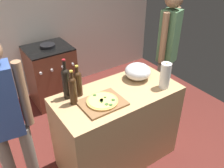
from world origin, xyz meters
name	(u,v)px	position (x,y,z in m)	size (l,w,h in m)	color
ground_plane	(92,126)	(0.00, 1.25, -0.01)	(3.97, 3.10, 0.02)	#511E19
kitchen_wall_rear	(44,10)	(0.00, 2.55, 1.30)	(3.97, 0.10, 2.60)	#BCB7AD
counter	(117,128)	(-0.04, 0.61, 0.46)	(1.27, 0.63, 0.92)	tan
cutting_board	(102,103)	(-0.26, 0.54, 0.93)	(0.40, 0.32, 0.02)	brown
pizza	(102,101)	(-0.26, 0.54, 0.95)	(0.29, 0.29, 0.03)	tan
mixing_bowl	(138,71)	(0.30, 0.72, 1.01)	(0.28, 0.28, 0.17)	#B2B2B7
paper_towel_roll	(165,76)	(0.41, 0.43, 1.05)	(0.10, 0.10, 0.27)	white
wine_bottle_amber	(73,89)	(-0.47, 0.70, 1.07)	(0.07, 0.07, 0.34)	#331E0F
wine_bottle_green	(66,82)	(-0.48, 0.82, 1.09)	(0.07, 0.07, 0.40)	black
wine_bottle_dark	(78,82)	(-0.37, 0.80, 1.06)	(0.08, 0.08, 0.32)	#331E0F
stove	(51,74)	(-0.17, 2.15, 0.45)	(0.63, 0.59, 0.93)	brown
person_in_stripes	(7,119)	(-1.05, 0.75, 0.97)	(0.40, 0.23, 1.67)	slate
person_in_red	(167,51)	(0.96, 0.93, 1.00)	(0.35, 0.25, 1.74)	slate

